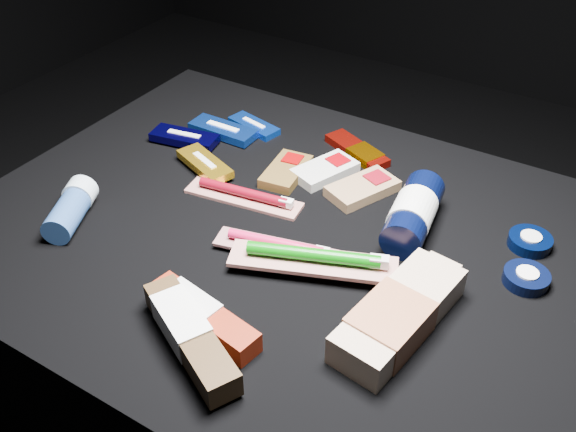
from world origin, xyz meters
The scene contains 20 objects.
ground centered at (0.00, 0.00, 0.00)m, with size 3.00×3.00×0.00m, color black.
cloth_table centered at (0.00, 0.00, 0.20)m, with size 0.98×0.78×0.40m, color black.
luna_bar_0 centered at (-0.20, 0.24, 0.41)m, with size 0.12×0.06×0.01m.
luna_bar_1 centered at (-0.24, 0.19, 0.41)m, with size 0.13×0.05×0.02m.
luna_bar_2 centered at (-0.29, 0.12, 0.41)m, with size 0.13×0.07×0.02m.
luna_bar_3 centered at (-0.20, 0.07, 0.41)m, with size 0.13×0.09×0.02m.
clif_bar_0 centered at (-0.06, 0.14, 0.41)m, with size 0.07×0.12×0.02m.
clif_bar_1 centered at (0.00, 0.17, 0.41)m, with size 0.10×0.13×0.02m.
clif_bar_2 centered at (0.08, 0.16, 0.41)m, with size 0.11×0.14×0.02m.
power_bar centered at (0.02, 0.26, 0.41)m, with size 0.14×0.09×0.02m.
lotion_bottle centered at (0.19, 0.10, 0.43)m, with size 0.09×0.21×0.07m.
cream_tin_upper centered at (0.36, 0.16, 0.41)m, with size 0.07×0.07×0.02m.
cream_tin_lower centered at (0.37, 0.08, 0.41)m, with size 0.07×0.07×0.02m.
bodywash_bottle centered at (0.25, -0.10, 0.42)m, with size 0.11×0.24×0.05m.
deodorant_stick centered at (-0.29, -0.16, 0.42)m, with size 0.09×0.13×0.05m.
toothbrush_pack_0 centered at (-0.08, 0.03, 0.41)m, with size 0.21×0.08×0.02m.
toothbrush_pack_1 centered at (0.04, -0.06, 0.41)m, with size 0.19×0.09×0.02m.
toothbrush_pack_2 centered at (0.10, -0.06, 0.42)m, with size 0.25×0.14×0.03m.
toothpaste_carton_red centered at (0.02, -0.23, 0.42)m, with size 0.18×0.07×0.03m.
toothpaste_carton_green centered at (0.04, -0.27, 0.42)m, with size 0.20×0.13×0.04m.
Camera 1 is at (0.43, -0.68, 1.04)m, focal length 40.00 mm.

